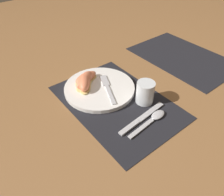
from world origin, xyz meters
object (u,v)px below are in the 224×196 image
juice_glass (145,93)px  citrus_wedge_0 (86,78)px  fork (107,87)px  citrus_wedge_1 (85,80)px  knife (141,119)px  plate (100,88)px  spoon (154,118)px  citrus_wedge_2 (84,83)px

juice_glass → citrus_wedge_0: bearing=-154.2°
fork → citrus_wedge_1: 0.09m
juice_glass → knife: juice_glass is taller
plate → citrus_wedge_1: size_ratio=2.27×
plate → citrus_wedge_0: (-0.07, -0.02, 0.02)m
plate → spoon: bearing=11.0°
juice_glass → knife: size_ratio=0.39×
spoon → citrus_wedge_1: (-0.29, -0.09, 0.03)m
knife → citrus_wedge_1: bearing=-168.9°
citrus_wedge_2 → plate: bearing=53.9°
juice_glass → citrus_wedge_1: size_ratio=0.68×
citrus_wedge_0 → citrus_wedge_2: bearing=-41.5°
juice_glass → spoon: size_ratio=0.48×
spoon → plate: bearing=-169.0°
juice_glass → citrus_wedge_0: (-0.23, -0.11, -0.01)m
knife → citrus_wedge_2: citrus_wedge_2 is taller
citrus_wedge_1 → fork: bearing=39.6°
fork → citrus_wedge_0: 0.10m
plate → citrus_wedge_2: (-0.03, -0.05, 0.03)m
spoon → citrus_wedge_1: citrus_wedge_1 is taller
juice_glass → citrus_wedge_1: bearing=-148.4°
plate → knife: 0.22m
plate → citrus_wedge_1: 0.07m
knife → citrus_wedge_0: 0.29m
citrus_wedge_1 → citrus_wedge_2: same height
knife → citrus_wedge_0: (-0.29, -0.03, 0.03)m
citrus_wedge_1 → citrus_wedge_0: bearing=135.4°
juice_glass → knife: bearing=-50.7°
spoon → juice_glass: bearing=154.5°
plate → citrus_wedge_0: 0.07m
plate → juice_glass: bearing=29.3°
fork → citrus_wedge_1: (-0.07, -0.06, 0.02)m
plate → juice_glass: size_ratio=3.31×
spoon → fork: fork is taller
plate → fork: size_ratio=1.56×
juice_glass → citrus_wedge_2: (-0.19, -0.14, -0.00)m
knife → spoon: 0.04m
plate → citrus_wedge_2: 0.06m
spoon → citrus_wedge_0: citrus_wedge_0 is taller
knife → fork: 0.20m
citrus_wedge_0 → citrus_wedge_2: (0.03, -0.03, 0.01)m
plate → knife: (0.22, 0.02, -0.01)m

